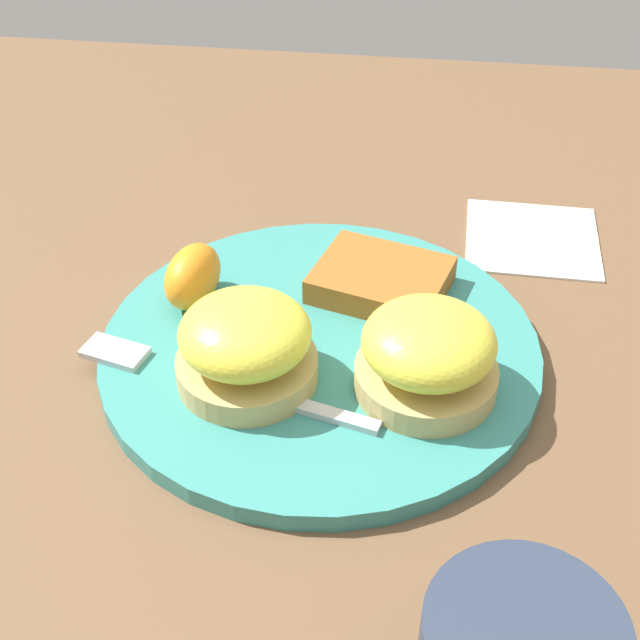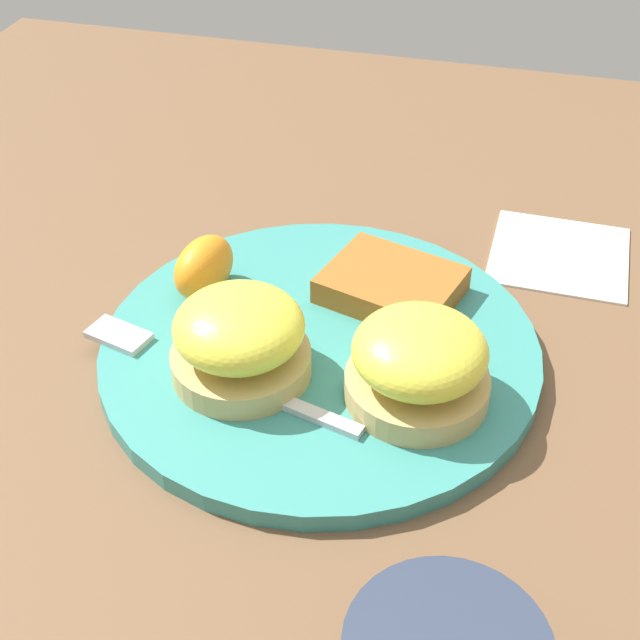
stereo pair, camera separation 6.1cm
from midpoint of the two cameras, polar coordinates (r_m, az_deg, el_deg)
name	(u,v)px [view 2 (the right image)]	position (r m, az deg, el deg)	size (l,w,h in m)	color
ground_plane	(320,357)	(0.63, 2.76, -2.51)	(1.10, 1.10, 0.00)	brown
plate	(320,350)	(0.63, 2.78, -2.03)	(0.31, 0.31, 0.01)	teal
sandwich_benedict_left	(240,339)	(0.58, -2.19, -1.33)	(0.09, 0.09, 0.06)	tan
sandwich_benedict_right	(419,363)	(0.57, 9.41, -2.85)	(0.09, 0.09, 0.06)	tan
hashbrown_patty	(391,285)	(0.67, 7.22, 2.14)	(0.10, 0.08, 0.02)	#A35C23
orange_wedge	(204,267)	(0.66, -4.82, 3.30)	(0.06, 0.04, 0.04)	orange
fork	(200,368)	(0.60, -4.80, -3.22)	(0.21, 0.07, 0.00)	silver
napkin	(559,254)	(0.77, 17.32, 3.98)	(0.11, 0.11, 0.00)	white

